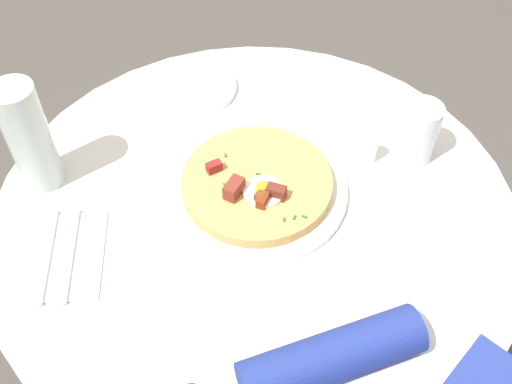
# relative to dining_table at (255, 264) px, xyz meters

# --- Properties ---
(ground_plane) EXTENTS (6.00, 6.00, 0.00)m
(ground_plane) POSITION_rel_dining_table_xyz_m (0.00, 0.00, -0.56)
(ground_plane) COLOR #4C4742
(dining_table) EXTENTS (0.90, 0.90, 0.74)m
(dining_table) POSITION_rel_dining_table_xyz_m (0.00, 0.00, 0.00)
(dining_table) COLOR silver
(dining_table) RESTS_ON ground_plane
(pizza_plate) EXTENTS (0.31, 0.31, 0.01)m
(pizza_plate) POSITION_rel_dining_table_xyz_m (-0.03, -0.02, 0.18)
(pizza_plate) COLOR white
(pizza_plate) RESTS_ON dining_table
(breakfast_pizza) EXTENTS (0.26, 0.26, 0.05)m
(breakfast_pizza) POSITION_rel_dining_table_xyz_m (-0.03, -0.02, 0.20)
(breakfast_pizza) COLOR tan
(breakfast_pizza) RESTS_ON pizza_plate
(bread_plate) EXTENTS (0.17, 0.17, 0.01)m
(bread_plate) POSITION_rel_dining_table_xyz_m (-0.14, -0.30, 0.18)
(bread_plate) COLOR white
(bread_plate) RESTS_ON dining_table
(napkin) EXTENTS (0.22, 0.22, 0.00)m
(napkin) POSITION_rel_dining_table_xyz_m (0.29, -0.16, 0.18)
(napkin) COLOR white
(napkin) RESTS_ON dining_table
(fork) EXTENTS (0.13, 0.14, 0.00)m
(fork) POSITION_rel_dining_table_xyz_m (0.30, -0.17, 0.18)
(fork) COLOR silver
(fork) RESTS_ON napkin
(knife) EXTENTS (0.13, 0.14, 0.00)m
(knife) POSITION_rel_dining_table_xyz_m (0.27, -0.15, 0.18)
(knife) COLOR silver
(knife) RESTS_ON napkin
(water_glass) EXTENTS (0.07, 0.07, 0.12)m
(water_glass) POSITION_rel_dining_table_xyz_m (-0.29, 0.13, 0.23)
(water_glass) COLOR silver
(water_glass) RESTS_ON dining_table
(water_bottle) EXTENTS (0.07, 0.07, 0.21)m
(water_bottle) POSITION_rel_dining_table_xyz_m (0.21, -0.32, 0.28)
(water_bottle) COLOR silver
(water_bottle) RESTS_ON dining_table
(salt_shaker) EXTENTS (0.03, 0.03, 0.06)m
(salt_shaker) POSITION_rel_dining_table_xyz_m (-0.22, 0.07, 0.20)
(salt_shaker) COLOR white
(salt_shaker) RESTS_ON dining_table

